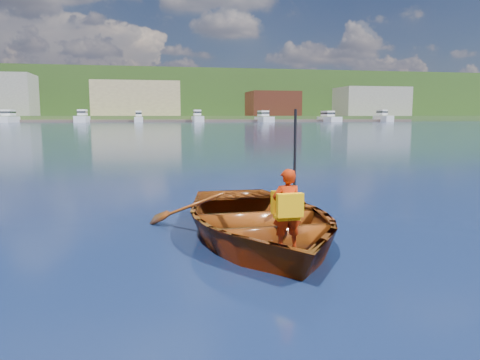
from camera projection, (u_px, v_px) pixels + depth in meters
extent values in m
plane|color=#12213B|center=(244.00, 232.00, 7.39)|extent=(600.00, 600.00, 0.00)
imported|color=brown|center=(258.00, 220.00, 6.88)|extent=(3.21, 4.41, 0.90)
imported|color=#AC2205|center=(287.00, 209.00, 6.00)|extent=(0.39, 0.26, 1.05)
cube|color=#FFB608|center=(290.00, 205.00, 5.87)|extent=(0.34, 0.11, 0.30)
cube|color=#FFB608|center=(284.00, 202.00, 6.10)|extent=(0.34, 0.09, 0.30)
cube|color=#FFB608|center=(287.00, 217.00, 6.01)|extent=(0.31, 0.23, 0.05)
cylinder|color=black|center=(294.00, 178.00, 6.12)|extent=(0.04, 0.04, 1.80)
cube|color=#3A4D23|center=(151.00, 118.00, 191.94)|extent=(400.00, 80.00, 2.00)
cube|color=#274C1B|center=(149.00, 98.00, 239.19)|extent=(400.00, 100.00, 22.00)
cube|color=brown|center=(179.00, 121.00, 152.89)|extent=(159.97, 12.90, 0.80)
cube|color=tan|center=(136.00, 99.00, 165.73)|extent=(30.00, 16.00, 12.00)
cube|color=brown|center=(272.00, 104.00, 175.54)|extent=(18.00, 16.00, 9.00)
cube|color=gray|center=(371.00, 102.00, 183.09)|extent=(26.00, 16.00, 11.00)
cube|color=white|center=(7.00, 120.00, 138.21)|extent=(3.80, 13.57, 2.04)
cube|color=white|center=(8.00, 113.00, 139.24)|extent=(2.66, 6.11, 1.80)
cube|color=black|center=(8.00, 112.00, 139.23)|extent=(2.74, 6.38, 0.50)
cube|color=white|center=(82.00, 120.00, 142.27)|extent=(3.43, 12.24, 2.13)
cube|color=white|center=(82.00, 112.00, 143.17)|extent=(2.40, 5.51, 1.80)
cube|color=black|center=(82.00, 112.00, 143.15)|extent=(2.47, 5.75, 0.50)
cube|color=white|center=(139.00, 120.00, 145.53)|extent=(2.55, 9.11, 1.78)
cube|color=white|center=(139.00, 114.00, 146.15)|extent=(1.79, 4.10, 1.80)
cube|color=black|center=(139.00, 113.00, 146.14)|extent=(1.84, 4.28, 0.50)
cube|color=white|center=(198.00, 119.00, 149.04)|extent=(2.99, 10.67, 2.13)
cube|color=white|center=(197.00, 113.00, 149.78)|extent=(2.09, 4.80, 1.80)
cube|color=black|center=(197.00, 112.00, 149.77)|extent=(2.15, 5.01, 0.50)
cube|color=white|center=(264.00, 120.00, 153.25)|extent=(3.65, 13.04, 1.91)
cube|color=white|center=(263.00, 113.00, 154.24)|extent=(2.56, 5.87, 1.80)
cube|color=black|center=(263.00, 113.00, 154.23)|extent=(2.63, 6.13, 0.50)
cube|color=white|center=(329.00, 120.00, 157.59)|extent=(3.78, 13.50, 1.87)
cube|color=white|center=(328.00, 114.00, 158.63)|extent=(2.65, 6.08, 1.80)
cube|color=black|center=(328.00, 113.00, 158.62)|extent=(2.72, 6.35, 0.50)
cube|color=white|center=(383.00, 119.00, 161.37)|extent=(2.76, 9.84, 2.31)
cube|color=white|center=(382.00, 112.00, 162.02)|extent=(1.93, 4.43, 1.80)
cube|color=black|center=(382.00, 112.00, 162.01)|extent=(1.98, 4.63, 0.50)
cylinder|color=#382314|center=(275.00, 86.00, 288.46)|extent=(0.80, 0.80, 2.61)
sphere|color=#22601C|center=(275.00, 80.00, 287.99)|extent=(4.87, 4.87, 4.87)
cylinder|color=#382314|center=(3.00, 96.00, 215.18)|extent=(0.80, 0.80, 2.52)
sphere|color=#22601C|center=(3.00, 89.00, 214.73)|extent=(4.70, 4.70, 4.70)
cylinder|color=#382314|center=(341.00, 100.00, 242.15)|extent=(0.80, 0.80, 2.60)
sphere|color=#22601C|center=(341.00, 94.00, 241.68)|extent=(4.85, 4.85, 4.85)
cylinder|color=#382314|center=(141.00, 85.00, 264.41)|extent=(0.80, 0.80, 3.67)
sphere|color=#22601C|center=(140.00, 76.00, 263.75)|extent=(6.84, 6.84, 6.84)
cylinder|color=#382314|center=(62.00, 94.00, 226.15)|extent=(0.80, 0.80, 3.13)
sphere|color=#22601C|center=(61.00, 85.00, 225.58)|extent=(5.84, 5.84, 5.84)
cylinder|color=#382314|center=(293.00, 100.00, 235.36)|extent=(0.80, 0.80, 3.10)
sphere|color=#22601C|center=(294.00, 92.00, 234.80)|extent=(5.79, 5.79, 5.79)
cylinder|color=#382314|center=(19.00, 101.00, 205.28)|extent=(0.80, 0.80, 2.46)
sphere|color=#22601C|center=(19.00, 94.00, 204.84)|extent=(4.59, 4.59, 4.59)
cylinder|color=#382314|center=(100.00, 85.00, 259.68)|extent=(0.80, 0.80, 2.78)
sphere|color=#22601C|center=(100.00, 79.00, 259.18)|extent=(5.18, 5.18, 5.18)
cylinder|color=#382314|center=(189.00, 89.00, 255.17)|extent=(0.80, 0.80, 4.10)
sphere|color=#22601C|center=(189.00, 79.00, 254.43)|extent=(7.65, 7.65, 7.65)
cylinder|color=#382314|center=(11.00, 95.00, 213.76)|extent=(0.80, 0.80, 4.20)
sphere|color=#22601C|center=(10.00, 83.00, 213.00)|extent=(7.84, 7.84, 7.84)
cylinder|color=#382314|center=(227.00, 93.00, 248.63)|extent=(0.80, 0.80, 3.84)
sphere|color=#22601C|center=(227.00, 83.00, 247.94)|extent=(7.18, 7.18, 7.18)
cylinder|color=#382314|center=(442.00, 110.00, 223.60)|extent=(0.80, 0.80, 3.26)
sphere|color=#22601C|center=(442.00, 101.00, 223.01)|extent=(6.09, 6.09, 6.09)
cylinder|color=#382314|center=(383.00, 91.00, 286.06)|extent=(0.80, 0.80, 2.51)
sphere|color=#22601C|center=(383.00, 85.00, 285.61)|extent=(4.68, 4.68, 4.68)
cylinder|color=#382314|center=(121.00, 104.00, 203.60)|extent=(0.80, 0.80, 3.87)
sphere|color=#22601C|center=(121.00, 92.00, 202.90)|extent=(7.23, 7.23, 7.23)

